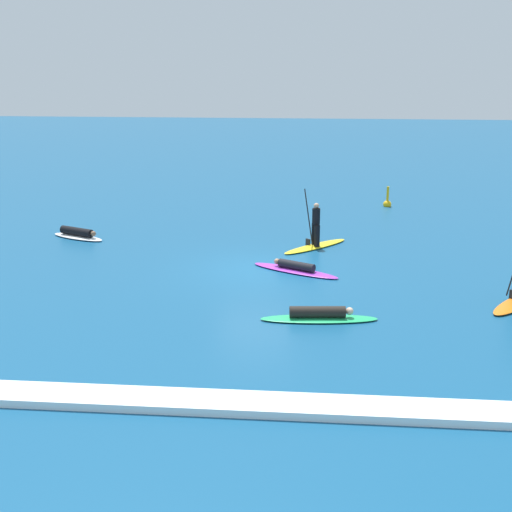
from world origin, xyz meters
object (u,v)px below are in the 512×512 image
at_px(surfer_on_white_board, 78,234).
at_px(surfer_on_yellow_board, 315,237).
at_px(marker_buoy, 387,203).
at_px(surfer_on_green_board, 319,316).
at_px(surfer_on_purple_board, 295,268).

bearing_deg(surfer_on_white_board, surfer_on_yellow_board, 20.77).
relative_size(surfer_on_yellow_board, marker_buoy, 2.58).
bearing_deg(marker_buoy, surfer_on_yellow_board, -113.37).
xyz_separation_m(surfer_on_green_board, surfer_on_white_board, (-9.61, 8.18, 0.02)).
relative_size(surfer_on_green_board, marker_buoy, 3.06).
bearing_deg(marker_buoy, surfer_on_white_board, -150.35).
xyz_separation_m(surfer_on_white_board, marker_buoy, (12.83, 7.30, 0.01)).
height_order(surfer_on_green_board, marker_buoy, marker_buoy).
distance_m(surfer_on_white_board, surfer_on_yellow_board, 9.45).
height_order(surfer_on_white_board, surfer_on_purple_board, surfer_on_white_board).
distance_m(surfer_on_purple_board, marker_buoy, 11.76).
bearing_deg(surfer_on_yellow_board, surfer_on_white_board, -50.11).
xyz_separation_m(surfer_on_white_board, surfer_on_yellow_board, (9.43, -0.56, 0.24)).
xyz_separation_m(surfer_on_yellow_board, surfer_on_purple_board, (-0.65, -3.18, -0.29)).
relative_size(surfer_on_yellow_board, surfer_on_purple_board, 0.87).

